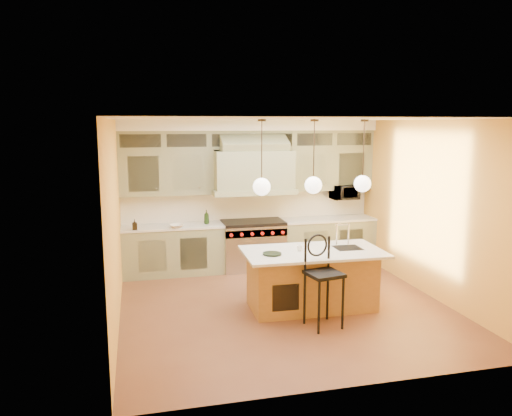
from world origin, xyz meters
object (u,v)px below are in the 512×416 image
object	(u,v)px
kitchen_island	(312,278)
counter_stool	(323,275)
range	(253,244)
microwave	(344,192)

from	to	relation	value
kitchen_island	counter_stool	bearing A→B (deg)	-96.81
range	counter_stool	xyz separation A→B (m)	(0.30, -2.98, 0.26)
range	kitchen_island	distance (m)	2.30
counter_stool	microwave	distance (m)	3.57
counter_stool	microwave	world-z (taller)	microwave
range	counter_stool	distance (m)	3.01
kitchen_island	microwave	distance (m)	3.00
range	microwave	xyz separation A→B (m)	(1.95, 0.11, 0.96)
microwave	counter_stool	bearing A→B (deg)	-118.07
kitchen_island	microwave	size ratio (longest dim) A/B	3.97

